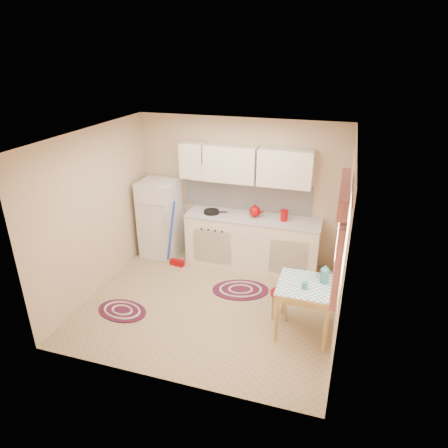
# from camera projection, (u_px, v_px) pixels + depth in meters

# --- Properties ---
(room_shell) EXTENTS (3.64, 3.60, 2.52)m
(room_shell) POSITION_uv_depth(u_px,v_px,m) (225.00, 199.00, 5.53)
(room_shell) COLOR tan
(room_shell) RESTS_ON ground
(fridge) EXTENTS (0.65, 0.60, 1.40)m
(fridge) POSITION_uv_depth(u_px,v_px,m) (160.00, 218.00, 7.19)
(fridge) COLOR white
(fridge) RESTS_ON ground
(broom) EXTENTS (0.29, 0.16, 1.20)m
(broom) POSITION_uv_depth(u_px,v_px,m) (176.00, 234.00, 6.80)
(broom) COLOR blue
(broom) RESTS_ON ground
(base_cabinets) EXTENTS (2.25, 0.60, 0.88)m
(base_cabinets) POSITION_uv_depth(u_px,v_px,m) (252.00, 243.00, 6.88)
(base_cabinets) COLOR white
(base_cabinets) RESTS_ON ground
(countertop) EXTENTS (2.27, 0.62, 0.04)m
(countertop) POSITION_uv_depth(u_px,v_px,m) (253.00, 218.00, 6.69)
(countertop) COLOR beige
(countertop) RESTS_ON base_cabinets
(frying_pan) EXTENTS (0.32, 0.32, 0.05)m
(frying_pan) POSITION_uv_depth(u_px,v_px,m) (211.00, 212.00, 6.82)
(frying_pan) COLOR black
(frying_pan) RESTS_ON countertop
(red_kettle) EXTENTS (0.23, 0.21, 0.21)m
(red_kettle) POSITION_uv_depth(u_px,v_px,m) (255.00, 211.00, 6.63)
(red_kettle) COLOR #970509
(red_kettle) RESTS_ON countertop
(red_canister) EXTENTS (0.16, 0.16, 0.16)m
(red_canister) POSITION_uv_depth(u_px,v_px,m) (284.00, 216.00, 6.51)
(red_canister) COLOR #970509
(red_canister) RESTS_ON countertop
(table) EXTENTS (0.72, 0.72, 0.72)m
(table) POSITION_uv_depth(u_px,v_px,m) (304.00, 308.00, 5.28)
(table) COLOR #D8BD6C
(table) RESTS_ON ground
(stool) EXTENTS (0.36, 0.36, 0.42)m
(stool) POSITION_uv_depth(u_px,v_px,m) (280.00, 305.00, 5.60)
(stool) COLOR #970509
(stool) RESTS_ON ground
(coffee_pot) EXTENTS (0.16, 0.15, 0.27)m
(coffee_pot) POSITION_uv_depth(u_px,v_px,m) (325.00, 274.00, 5.12)
(coffee_pot) COLOR #296E7E
(coffee_pot) RESTS_ON table
(mug) EXTENTS (0.09, 0.09, 0.10)m
(mug) POSITION_uv_depth(u_px,v_px,m) (305.00, 286.00, 5.02)
(mug) COLOR #296E7E
(mug) RESTS_ON table
(rug_center) EXTENTS (1.02, 0.82, 0.02)m
(rug_center) POSITION_uv_depth(u_px,v_px,m) (241.00, 290.00, 6.31)
(rug_center) COLOR maroon
(rug_center) RESTS_ON ground
(rug_left) EXTENTS (0.83, 0.61, 0.02)m
(rug_left) POSITION_uv_depth(u_px,v_px,m) (122.00, 311.00, 5.81)
(rug_left) COLOR maroon
(rug_left) RESTS_ON ground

